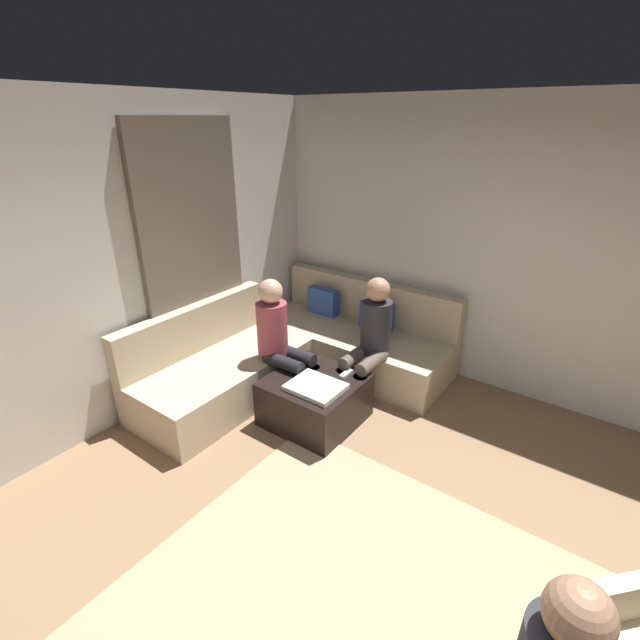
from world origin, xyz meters
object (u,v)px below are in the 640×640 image
sectional_couch (299,352)px  game_remote (346,374)px  ottoman (315,399)px  coffee_mug (307,359)px  person_on_couch_side (281,338)px  person_on_couch_back (370,337)px

sectional_couch → game_remote: 0.83m
sectional_couch → ottoman: sectional_couch is taller
coffee_mug → person_on_couch_side: size_ratio=0.08×
coffee_mug → person_on_couch_back: 0.61m
game_remote → person_on_couch_back: size_ratio=0.12×
game_remote → coffee_mug: bearing=-174.3°
ottoman → coffee_mug: bearing=140.7°
ottoman → person_on_couch_side: size_ratio=0.63×
sectional_couch → ottoman: (0.58, -0.51, -0.07)m
game_remote → person_on_couch_side: bearing=-166.2°
ottoman → coffee_mug: 0.38m
coffee_mug → ottoman: bearing=-39.3°
ottoman → coffee_mug: coffee_mug is taller
sectional_couch → person_on_couch_back: person_on_couch_back is taller
sectional_couch → ottoman: bearing=-41.0°
person_on_couch_back → person_on_couch_side: bearing=37.4°
ottoman → game_remote: game_remote is taller
coffee_mug → person_on_couch_back: person_on_couch_back is taller
ottoman → person_on_couch_back: 0.75m
person_on_couch_side → game_remote: bearing=103.8°
sectional_couch → person_on_couch_back: size_ratio=2.12×
person_on_couch_back → sectional_couch: bearing=4.0°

